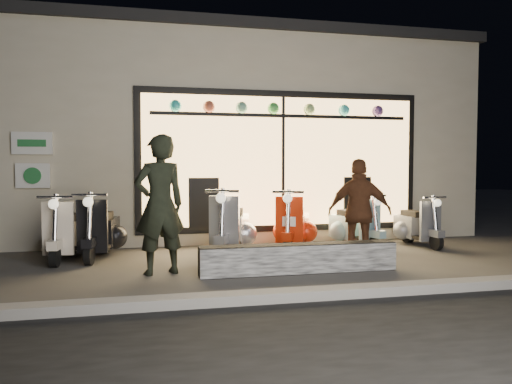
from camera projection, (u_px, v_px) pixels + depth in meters
ground at (266, 265)px, 7.41m from camera, size 40.00×40.00×0.00m
kerb at (310, 294)px, 5.46m from camera, size 40.00×0.25×0.12m
shop_building at (217, 140)px, 12.15m from camera, size 10.20×6.23×4.20m
graffiti_barrier at (299, 258)px, 6.83m from camera, size 2.75×0.28×0.40m
scooter_silver at (231, 228)px, 8.34m from camera, size 0.82×1.46×1.06m
scooter_red at (294, 226)px, 8.72m from camera, size 0.85×1.39×1.02m
scooter_black at (101, 231)px, 8.06m from camera, size 0.59×1.43×1.01m
scooter_cream at (67, 233)px, 7.89m from camera, size 0.52×1.39×0.99m
scooter_blue at (352, 226)px, 9.06m from camera, size 0.63×1.31×0.93m
scooter_grey at (415, 226)px, 9.25m from camera, size 0.44×1.25×0.89m
man at (160, 205)px, 6.71m from camera, size 0.79×0.63×1.89m
woman at (360, 212)px, 7.33m from camera, size 1.00×0.66×1.57m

